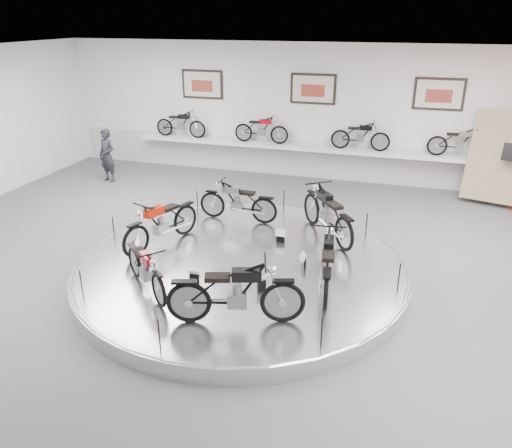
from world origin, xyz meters
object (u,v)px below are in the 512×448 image
(display_platform, at_px, (241,268))
(bike_f, at_px, (328,262))
(shelf, at_px, (309,148))
(bike_b, at_px, (238,201))
(bike_c, at_px, (161,222))
(bike_a, at_px, (327,213))
(bike_e, at_px, (236,292))
(visitor, at_px, (107,156))
(bike_d, at_px, (146,268))

(display_platform, height_order, bike_f, bike_f)
(shelf, bearing_deg, bike_b, -99.55)
(bike_f, bearing_deg, shelf, 6.07)
(display_platform, distance_m, bike_c, 1.93)
(bike_a, xyz_separation_m, bike_e, (-0.79, -3.64, -0.01))
(bike_f, distance_m, visitor, 9.00)
(bike_c, bearing_deg, bike_b, 168.31)
(bike_b, height_order, bike_e, bike_e)
(display_platform, relative_size, bike_e, 3.53)
(display_platform, height_order, visitor, visitor)
(shelf, xyz_separation_m, bike_f, (1.74, -6.91, -0.20))
(bike_e, xyz_separation_m, visitor, (-6.34, 6.44, -0.03))
(display_platform, height_order, bike_c, bike_c)
(bike_d, bearing_deg, shelf, 122.63)
(bike_a, distance_m, bike_d, 4.10)
(display_platform, relative_size, bike_f, 3.73)
(bike_d, height_order, bike_e, bike_e)
(bike_b, relative_size, bike_e, 0.88)
(display_platform, relative_size, bike_c, 3.71)
(bike_a, xyz_separation_m, bike_f, (0.37, -2.18, -0.04))
(shelf, xyz_separation_m, bike_d, (-1.21, -7.91, -0.26))
(bike_c, distance_m, visitor, 5.79)
(shelf, relative_size, bike_f, 6.42)
(visitor, bearing_deg, display_platform, -21.81)
(display_platform, bearing_deg, bike_b, 110.63)
(display_platform, bearing_deg, bike_e, -73.57)
(bike_b, xyz_separation_m, bike_f, (2.49, -2.48, 0.04))
(visitor, bearing_deg, bike_e, -29.43)
(bike_d, bearing_deg, bike_a, 92.29)
(display_platform, xyz_separation_m, bike_d, (-1.21, -1.51, 0.59))
(bike_c, height_order, bike_e, bike_e)
(display_platform, distance_m, visitor, 7.32)
(bike_e, bearing_deg, visitor, 117.18)
(display_platform, bearing_deg, visitor, 142.18)
(bike_b, distance_m, bike_d, 3.51)
(visitor, bearing_deg, bike_f, -17.54)
(bike_f, bearing_deg, visitor, 48.35)
(bike_e, bearing_deg, bike_a, 60.40)
(bike_a, height_order, bike_c, bike_a)
(bike_b, distance_m, visitor, 5.60)
(bike_c, xyz_separation_m, bike_d, (0.59, -1.74, -0.07))
(bike_a, height_order, visitor, visitor)
(display_platform, xyz_separation_m, shelf, (0.00, 6.40, 0.85))
(bike_d, bearing_deg, visitor, 168.60)
(bike_f, height_order, visitor, visitor)
(shelf, height_order, bike_c, bike_c)
(bike_e, bearing_deg, display_platform, 89.05)
(bike_f, bearing_deg, bike_c, 70.06)
(display_platform, distance_m, bike_a, 2.27)
(bike_a, height_order, bike_e, bike_a)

